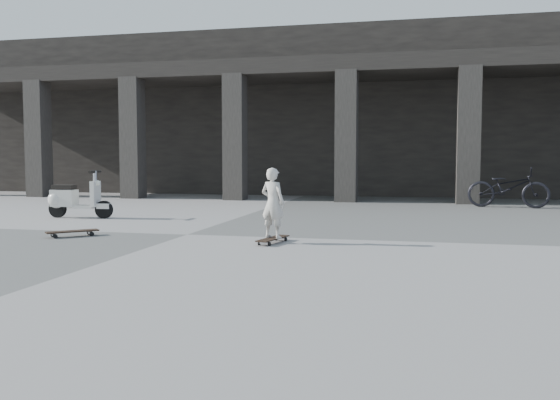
% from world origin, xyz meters
% --- Properties ---
extents(ground, '(90.00, 90.00, 0.00)m').
position_xyz_m(ground, '(0.00, 0.00, 0.00)').
color(ground, '#535350').
rests_on(ground, ground).
extents(colonnade, '(28.00, 8.82, 6.00)m').
position_xyz_m(colonnade, '(-0.00, 13.77, 3.03)').
color(colonnade, black).
rests_on(colonnade, ground).
extents(longboard, '(0.38, 0.86, 0.08)m').
position_xyz_m(longboard, '(1.72, -0.67, 0.07)').
color(longboard, black).
rests_on(longboard, ground).
extents(skateboard_spare, '(0.76, 0.76, 0.10)m').
position_xyz_m(skateboard_spare, '(-1.82, -0.69, 0.08)').
color(skateboard_spare, black).
rests_on(skateboard_spare, ground).
extents(child, '(0.47, 0.38, 1.11)m').
position_xyz_m(child, '(1.72, -0.67, 0.64)').
color(child, beige).
rests_on(child, longboard).
extents(scooter, '(1.53, 0.50, 1.07)m').
position_xyz_m(scooter, '(-3.69, 2.16, 0.42)').
color(scooter, black).
rests_on(scooter, ground).
extents(bicycle, '(2.18, 1.04, 1.10)m').
position_xyz_m(bicycle, '(6.33, 7.30, 0.55)').
color(bicycle, black).
rests_on(bicycle, ground).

